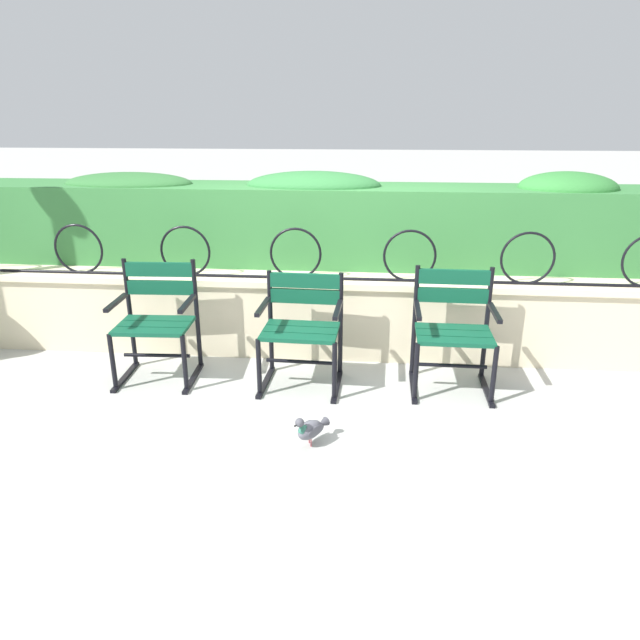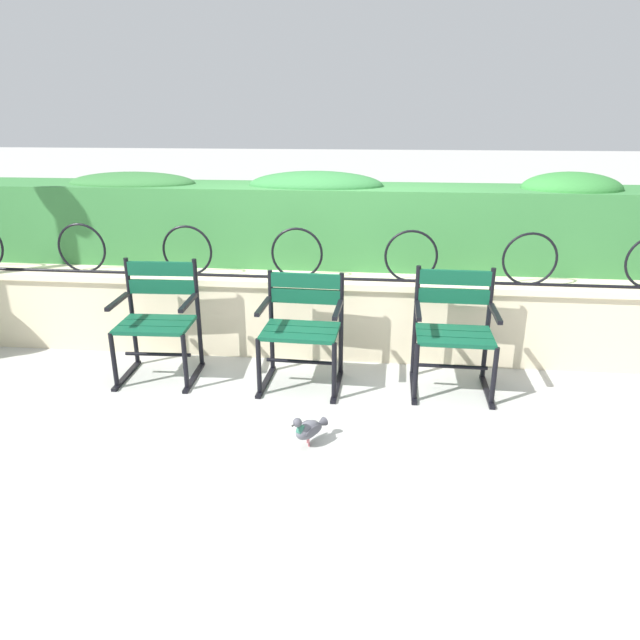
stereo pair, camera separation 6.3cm
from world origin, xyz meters
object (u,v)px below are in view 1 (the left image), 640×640
object	(u,v)px
park_chair_left	(157,319)
park_chair_centre	(302,326)
pigeon_near_chairs	(310,429)
park_chair_right	(453,328)

from	to	relation	value
park_chair_left	park_chair_centre	distance (m)	1.12
pigeon_near_chairs	park_chair_left	bearing A→B (deg)	144.62
park_chair_left	park_chair_right	size ratio (longest dim) A/B	1.01
park_chair_left	pigeon_near_chairs	size ratio (longest dim) A/B	3.51
park_chair_left	pigeon_near_chairs	bearing A→B (deg)	-35.38
park_chair_right	pigeon_near_chairs	world-z (taller)	park_chair_right
park_chair_centre	pigeon_near_chairs	xyz separation A→B (m)	(0.15, -0.88, -0.34)
park_chair_left	park_chair_centre	world-z (taller)	park_chair_left
park_chair_left	park_chair_centre	xyz separation A→B (m)	(1.12, -0.02, -0.01)
park_chair_centre	pigeon_near_chairs	distance (m)	0.96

